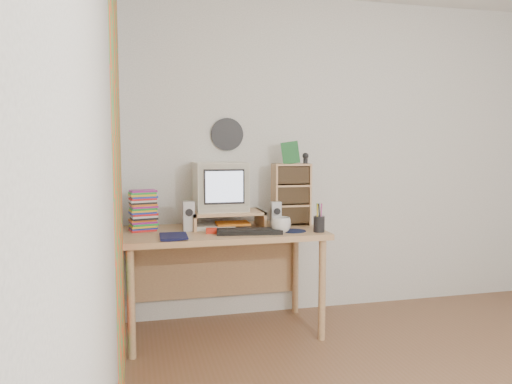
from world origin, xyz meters
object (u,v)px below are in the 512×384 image
crt_monitor (221,187)px  dvd_stack (143,213)px  keyboard (249,231)px  desk (221,247)px  cd_rack (291,194)px  diary (160,235)px  mug (281,225)px

crt_monitor → dvd_stack: bearing=-175.5°
crt_monitor → keyboard: (0.14, -0.33, -0.28)m
desk → cd_rack: (0.54, 0.04, 0.36)m
cd_rack → diary: 1.06m
desk → mug: 0.49m
desk → crt_monitor: crt_monitor is taller
keyboard → diary: 0.60m
dvd_stack → desk: bearing=-16.0°
keyboard → dvd_stack: bearing=165.9°
keyboard → dvd_stack: size_ratio=1.79×
dvd_stack → diary: (0.10, -0.32, -0.10)m
desk → dvd_stack: 0.61m
cd_rack → mug: 0.40m
dvd_stack → cd_rack: bearing=-11.5°
crt_monitor → cd_rack: bearing=-4.8°
crt_monitor → mug: 0.56m
cd_rack → diary: size_ratio=2.13×
cd_rack → mug: bearing=-117.9°
cd_rack → mug: size_ratio=3.35×
dvd_stack → mug: dvd_stack is taller
crt_monitor → cd_rack: crt_monitor is taller
desk → keyboard: keyboard is taller
mug → diary: bearing=-179.5°
desk → dvd_stack: bearing=175.4°
desk → diary: diary is taller
crt_monitor → mug: bearing=-45.6°
dvd_stack → mug: (0.91, -0.32, -0.07)m
desk → dvd_stack: (-0.55, 0.04, 0.26)m
crt_monitor → mug: size_ratio=2.70×
dvd_stack → diary: bearing=-84.9°
keyboard → diary: diary is taller
keyboard → mug: size_ratio=3.22×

